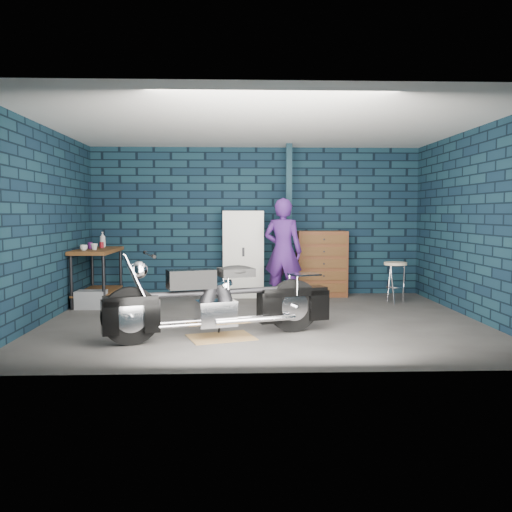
{
  "coord_description": "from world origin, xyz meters",
  "views": [
    {
      "loc": [
        -0.36,
        -7.48,
        1.5
      ],
      "look_at": [
        -0.08,
        0.3,
        0.88
      ],
      "focal_mm": 38.0,
      "sensor_mm": 36.0,
      "label": 1
    }
  ],
  "objects_px": {
    "storage_bin": "(91,299)",
    "tool_chest": "(322,264)",
    "person": "(283,251)",
    "locker": "(243,254)",
    "shop_stool": "(395,283)",
    "motorcycle": "(221,295)",
    "workbench": "(98,276)"
  },
  "relations": [
    {
      "from": "storage_bin",
      "to": "tool_chest",
      "type": "distance_m",
      "value": 4.04
    },
    {
      "from": "person",
      "to": "tool_chest",
      "type": "distance_m",
      "value": 1.16
    },
    {
      "from": "locker",
      "to": "shop_stool",
      "type": "bearing_deg",
      "value": -18.32
    },
    {
      "from": "motorcycle",
      "to": "storage_bin",
      "type": "distance_m",
      "value": 3.0
    },
    {
      "from": "locker",
      "to": "tool_chest",
      "type": "height_order",
      "value": "locker"
    },
    {
      "from": "workbench",
      "to": "tool_chest",
      "type": "relative_size",
      "value": 1.19
    },
    {
      "from": "motorcycle",
      "to": "storage_bin",
      "type": "xyz_separation_m",
      "value": [
        -2.11,
        2.09,
        -0.38
      ]
    },
    {
      "from": "storage_bin",
      "to": "locker",
      "type": "distance_m",
      "value": 2.76
    },
    {
      "from": "workbench",
      "to": "person",
      "type": "distance_m",
      "value": 3.12
    },
    {
      "from": "person",
      "to": "tool_chest",
      "type": "bearing_deg",
      "value": -114.04
    },
    {
      "from": "workbench",
      "to": "locker",
      "type": "relative_size",
      "value": 0.91
    },
    {
      "from": "locker",
      "to": "shop_stool",
      "type": "xyz_separation_m",
      "value": [
        2.53,
        -0.84,
        -0.43
      ]
    },
    {
      "from": "motorcycle",
      "to": "person",
      "type": "bearing_deg",
      "value": 50.65
    },
    {
      "from": "workbench",
      "to": "tool_chest",
      "type": "bearing_deg",
      "value": 9.78
    },
    {
      "from": "workbench",
      "to": "person",
      "type": "bearing_deg",
      "value": -2.76
    },
    {
      "from": "motorcycle",
      "to": "shop_stool",
      "type": "bearing_deg",
      "value": 22.48
    },
    {
      "from": "workbench",
      "to": "person",
      "type": "relative_size",
      "value": 0.8
    },
    {
      "from": "storage_bin",
      "to": "shop_stool",
      "type": "distance_m",
      "value": 4.96
    },
    {
      "from": "shop_stool",
      "to": "workbench",
      "type": "bearing_deg",
      "value": 178.02
    },
    {
      "from": "storage_bin",
      "to": "locker",
      "type": "bearing_deg",
      "value": 25.74
    },
    {
      "from": "locker",
      "to": "tool_chest",
      "type": "relative_size",
      "value": 1.31
    },
    {
      "from": "shop_stool",
      "to": "person",
      "type": "bearing_deg",
      "value": 179.31
    },
    {
      "from": "locker",
      "to": "tool_chest",
      "type": "distance_m",
      "value": 1.43
    },
    {
      "from": "person",
      "to": "storage_bin",
      "type": "bearing_deg",
      "value": 26.07
    },
    {
      "from": "storage_bin",
      "to": "shop_stool",
      "type": "height_order",
      "value": "shop_stool"
    },
    {
      "from": "storage_bin",
      "to": "workbench",
      "type": "bearing_deg",
      "value": 92.29
    },
    {
      "from": "storage_bin",
      "to": "shop_stool",
      "type": "relative_size",
      "value": 0.66
    },
    {
      "from": "person",
      "to": "tool_chest",
      "type": "height_order",
      "value": "person"
    },
    {
      "from": "locker",
      "to": "storage_bin",
      "type": "bearing_deg",
      "value": -154.26
    },
    {
      "from": "locker",
      "to": "workbench",
      "type": "bearing_deg",
      "value": -164.73
    },
    {
      "from": "motorcycle",
      "to": "person",
      "type": "relative_size",
      "value": 1.36
    },
    {
      "from": "motorcycle",
      "to": "shop_stool",
      "type": "xyz_separation_m",
      "value": [
        2.83,
        2.42,
        -0.18
      ]
    }
  ]
}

